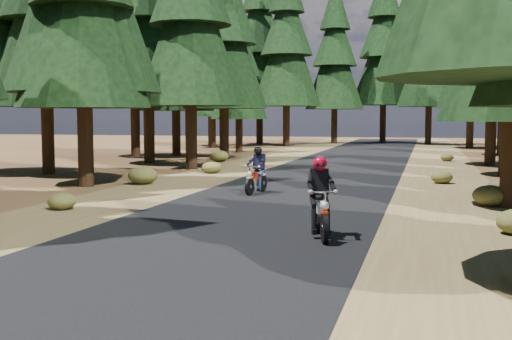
# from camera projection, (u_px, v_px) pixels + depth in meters

# --- Properties ---
(ground) EXTENTS (120.00, 120.00, 0.00)m
(ground) POSITION_uv_depth(u_px,v_px,m) (238.00, 225.00, 14.05)
(ground) COLOR #482E19
(ground) RESTS_ON ground
(road) EXTENTS (6.00, 100.00, 0.01)m
(road) POSITION_uv_depth(u_px,v_px,m) (287.00, 197.00, 18.86)
(road) COLOR black
(road) RESTS_ON ground
(shoulder_l) EXTENTS (3.20, 100.00, 0.01)m
(shoulder_l) POSITION_uv_depth(u_px,v_px,m) (143.00, 193.00, 20.05)
(shoulder_l) COLOR brown
(shoulder_l) RESTS_ON ground
(shoulder_r) EXTENTS (3.20, 100.00, 0.01)m
(shoulder_r) POSITION_uv_depth(u_px,v_px,m) (450.00, 203.00, 17.68)
(shoulder_r) COLOR brown
(shoulder_r) RESTS_ON ground
(pine_forest) EXTENTS (34.59, 55.08, 16.32)m
(pine_forest) POSITION_uv_depth(u_px,v_px,m) (352.00, 11.00, 33.65)
(pine_forest) COLOR black
(pine_forest) RESTS_ON ground
(understory_shrubs) EXTENTS (15.36, 31.61, 0.61)m
(understory_shrubs) POSITION_uv_depth(u_px,v_px,m) (314.00, 184.00, 20.16)
(understory_shrubs) COLOR #474C1E
(understory_shrubs) RESTS_ON ground
(rider_lead) EXTENTS (1.03, 1.87, 1.59)m
(rider_lead) POSITION_uv_depth(u_px,v_px,m) (321.00, 211.00, 12.53)
(rider_lead) COLOR silver
(rider_lead) RESTS_ON road
(rider_follow) EXTENTS (0.70, 1.67, 1.45)m
(rider_follow) POSITION_uv_depth(u_px,v_px,m) (256.00, 178.00, 19.75)
(rider_follow) COLOR maroon
(rider_follow) RESTS_ON road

